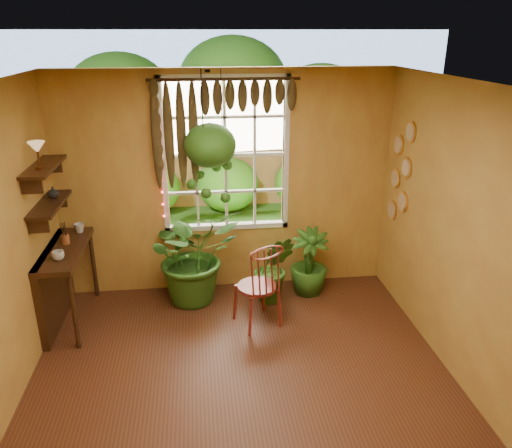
{
  "coord_description": "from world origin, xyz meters",
  "views": [
    {
      "loc": [
        -0.34,
        -3.52,
        3.08
      ],
      "look_at": [
        0.23,
        1.15,
        1.25
      ],
      "focal_mm": 35.0,
      "sensor_mm": 36.0,
      "label": 1
    }
  ],
  "objects": [
    {
      "name": "floor",
      "position": [
        0.0,
        0.0,
        0.0
      ],
      "size": [
        4.5,
        4.5,
        0.0
      ],
      "primitive_type": "plane",
      "color": "#552A18",
      "rests_on": "ground"
    },
    {
      "name": "ceiling",
      "position": [
        0.0,
        0.0,
        2.7
      ],
      "size": [
        4.5,
        4.5,
        0.0
      ],
      "primitive_type": "plane",
      "rotation": [
        3.14,
        0.0,
        0.0
      ],
      "color": "silver",
      "rests_on": "wall_back"
    },
    {
      "name": "wall_back",
      "position": [
        0.0,
        2.25,
        1.35
      ],
      "size": [
        4.0,
        0.0,
        4.0
      ],
      "primitive_type": "plane",
      "rotation": [
        1.57,
        0.0,
        0.0
      ],
      "color": "gold",
      "rests_on": "floor"
    },
    {
      "name": "wall_right",
      "position": [
        2.0,
        0.0,
        1.35
      ],
      "size": [
        0.0,
        4.5,
        4.5
      ],
      "primitive_type": "plane",
      "rotation": [
        1.57,
        0.0,
        -1.57
      ],
      "color": "gold",
      "rests_on": "floor"
    },
    {
      "name": "window",
      "position": [
        0.0,
        2.28,
        1.7
      ],
      "size": [
        1.52,
        0.1,
        1.86
      ],
      "color": "white",
      "rests_on": "wall_back"
    },
    {
      "name": "valance_vine",
      "position": [
        -0.08,
        2.16,
        2.28
      ],
      "size": [
        1.7,
        0.12,
        1.1
      ],
      "color": "#3B2210",
      "rests_on": "window"
    },
    {
      "name": "string_lights",
      "position": [
        -0.76,
        2.19,
        1.75
      ],
      "size": [
        0.03,
        0.03,
        1.54
      ],
      "primitive_type": null,
      "color": "#FF2633",
      "rests_on": "window"
    },
    {
      "name": "wall_plates",
      "position": [
        1.98,
        1.79,
        1.55
      ],
      "size": [
        0.04,
        0.32,
        1.1
      ],
      "primitive_type": null,
      "color": "#FFF3D0",
      "rests_on": "wall_right"
    },
    {
      "name": "counter_ledge",
      "position": [
        -1.91,
        1.6,
        0.55
      ],
      "size": [
        0.4,
        1.2,
        0.9
      ],
      "color": "#3B2210",
      "rests_on": "floor"
    },
    {
      "name": "shelf_lower",
      "position": [
        -1.88,
        1.6,
        1.4
      ],
      "size": [
        0.25,
        0.9,
        0.04
      ],
      "primitive_type": "cube",
      "color": "#3B2210",
      "rests_on": "wall_left"
    },
    {
      "name": "shelf_upper",
      "position": [
        -1.88,
        1.6,
        1.8
      ],
      "size": [
        0.25,
        0.9,
        0.04
      ],
      "primitive_type": "cube",
      "color": "#3B2210",
      "rests_on": "wall_left"
    },
    {
      "name": "backyard",
      "position": [
        0.24,
        6.87,
        1.28
      ],
      "size": [
        14.0,
        10.0,
        12.0
      ],
      "color": "#2A5C1A",
      "rests_on": "ground"
    },
    {
      "name": "windsor_chair",
      "position": [
        0.27,
        1.27,
        0.34
      ],
      "size": [
        0.57,
        0.58,
        1.16
      ],
      "rotation": [
        0.0,
        0.0,
        0.39
      ],
      "color": "maroon",
      "rests_on": "floor"
    },
    {
      "name": "potted_plant_left",
      "position": [
        -0.43,
        1.92,
        0.6
      ],
      "size": [
        1.35,
        1.27,
        1.2
      ],
      "primitive_type": "imported",
      "rotation": [
        0.0,
        0.0,
        0.38
      ],
      "color": "#245416",
      "rests_on": "floor"
    },
    {
      "name": "potted_plant_mid",
      "position": [
        0.52,
        1.76,
        0.43
      ],
      "size": [
        0.55,
        0.48,
        0.87
      ],
      "primitive_type": "imported",
      "rotation": [
        0.0,
        0.0,
        -0.21
      ],
      "color": "#245416",
      "rests_on": "floor"
    },
    {
      "name": "potted_plant_right",
      "position": [
        0.98,
        1.92,
        0.42
      ],
      "size": [
        0.52,
        0.52,
        0.83
      ],
      "primitive_type": "imported",
      "rotation": [
        0.0,
        0.0,
        -0.12
      ],
      "color": "#245416",
      "rests_on": "floor"
    },
    {
      "name": "hanging_basket",
      "position": [
        -0.18,
        2.04,
        1.82
      ],
      "size": [
        0.59,
        0.59,
        1.48
      ],
      "color": "black",
      "rests_on": "ceiling"
    },
    {
      "name": "cup_a",
      "position": [
        -1.78,
        1.29,
        0.95
      ],
      "size": [
        0.16,
        0.16,
        0.1
      ],
      "primitive_type": "imported",
      "rotation": [
        0.0,
        0.0,
        0.41
      ],
      "color": "silver",
      "rests_on": "counter_ledge"
    },
    {
      "name": "cup_b",
      "position": [
        -1.72,
        2.03,
        0.95
      ],
      "size": [
        0.14,
        0.14,
        0.11
      ],
      "primitive_type": "imported",
      "rotation": [
        0.0,
        0.0,
        0.25
      ],
      "color": "beige",
      "rests_on": "counter_ledge"
    },
    {
      "name": "brush_jar",
      "position": [
        -1.8,
        1.71,
        1.02
      ],
      "size": [
        0.09,
        0.09,
        0.31
      ],
      "color": "brown",
      "rests_on": "counter_ledge"
    },
    {
      "name": "shelf_vase",
      "position": [
        -1.87,
        1.76,
        1.48
      ],
      "size": [
        0.15,
        0.15,
        0.12
      ],
      "primitive_type": "imported",
      "rotation": [
        0.0,
        0.0,
        0.36
      ],
      "color": "#B2AD99",
      "rests_on": "shelf_lower"
    },
    {
      "name": "tiffany_lamp",
      "position": [
        -1.86,
        1.43,
        2.02
      ],
      "size": [
        0.16,
        0.16,
        0.27
      ],
      "color": "#563018",
      "rests_on": "shelf_upper"
    }
  ]
}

